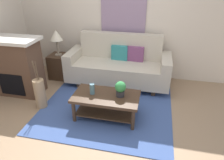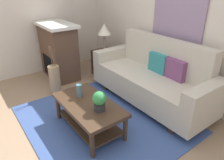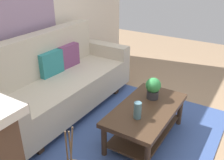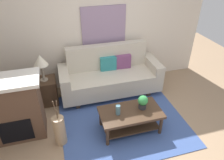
% 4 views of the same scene
% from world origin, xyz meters
% --- Properties ---
extents(ground_plane, '(8.86, 8.86, 0.00)m').
position_xyz_m(ground_plane, '(0.00, 0.00, 0.00)').
color(ground_plane, '#9E7F60').
extents(wall_back, '(4.86, 0.10, 2.70)m').
position_xyz_m(wall_back, '(0.00, 2.03, 1.35)').
color(wall_back, beige).
rests_on(wall_back, ground_plane).
extents(area_rug, '(2.35, 2.12, 0.01)m').
position_xyz_m(area_rug, '(0.00, 0.50, 0.01)').
color(area_rug, '#3D5693').
rests_on(area_rug, ground_plane).
extents(couch, '(2.21, 0.84, 1.08)m').
position_xyz_m(couch, '(0.02, 1.49, 0.43)').
color(couch, beige).
rests_on(couch, ground_plane).
extents(throw_pillow_teal, '(0.37, 0.14, 0.32)m').
position_xyz_m(throw_pillow_teal, '(0.02, 1.62, 0.68)').
color(throw_pillow_teal, teal).
rests_on(throw_pillow_teal, couch).
extents(throw_pillow_plum, '(0.37, 0.14, 0.32)m').
position_xyz_m(throw_pillow_plum, '(0.36, 1.62, 0.68)').
color(throw_pillow_plum, '#7A4270').
rests_on(throw_pillow_plum, couch).
extents(coffee_table, '(1.10, 0.60, 0.43)m').
position_xyz_m(coffee_table, '(0.06, 0.22, 0.31)').
color(coffee_table, '#422D1E').
rests_on(coffee_table, ground_plane).
extents(tabletop_vase, '(0.08, 0.08, 0.18)m').
position_xyz_m(tabletop_vase, '(-0.18, 0.22, 0.52)').
color(tabletop_vase, slate).
rests_on(tabletop_vase, coffee_table).
extents(potted_plant_tabletop, '(0.18, 0.18, 0.26)m').
position_xyz_m(potted_plant_tabletop, '(0.29, 0.25, 0.57)').
color(potted_plant_tabletop, '#2D2D33').
rests_on(potted_plant_tabletop, coffee_table).
extents(side_table, '(0.44, 0.44, 0.56)m').
position_xyz_m(side_table, '(-1.38, 1.48, 0.28)').
color(side_table, '#422D1E').
rests_on(side_table, ground_plane).
extents(table_lamp, '(0.28, 0.28, 0.57)m').
position_xyz_m(table_lamp, '(-1.38, 1.48, 0.99)').
color(table_lamp, gray).
rests_on(table_lamp, side_table).
extents(fireplace, '(1.02, 0.58, 1.16)m').
position_xyz_m(fireplace, '(-1.88, 0.65, 0.59)').
color(fireplace, brown).
rests_on(fireplace, ground_plane).
extents(floor_vase, '(0.20, 0.20, 0.56)m').
position_xyz_m(floor_vase, '(-1.19, 0.25, 0.28)').
color(floor_vase, tan).
rests_on(floor_vase, ground_plane).
extents(floor_vase_branch_a, '(0.03, 0.05, 0.36)m').
position_xyz_m(floor_vase_branch_a, '(-1.17, 0.25, 0.74)').
color(floor_vase_branch_a, brown).
rests_on(floor_vase_branch_a, floor_vase).
extents(floor_vase_branch_b, '(0.05, 0.05, 0.36)m').
position_xyz_m(floor_vase_branch_b, '(-1.20, 0.26, 0.74)').
color(floor_vase_branch_b, brown).
rests_on(floor_vase_branch_b, floor_vase).
extents(floor_vase_branch_c, '(0.03, 0.03, 0.36)m').
position_xyz_m(floor_vase_branch_c, '(-1.20, 0.23, 0.74)').
color(floor_vase_branch_c, brown).
rests_on(floor_vase_branch_c, floor_vase).
extents(framed_painting, '(0.98, 0.03, 0.87)m').
position_xyz_m(framed_painting, '(0.02, 1.96, 1.42)').
color(framed_painting, gray).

